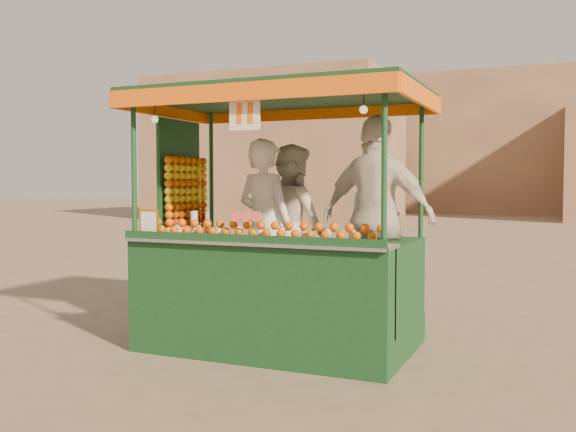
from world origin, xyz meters
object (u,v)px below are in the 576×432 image
at_px(juice_cart, 270,266).
at_px(vendor_right, 377,217).
at_px(vendor_left, 265,226).
at_px(vendor_middle, 293,225).

xyz_separation_m(juice_cart, vendor_right, (0.92, 0.39, 0.45)).
height_order(vendor_left, vendor_middle, vendor_left).
bearing_deg(vendor_middle, vendor_left, 110.36).
xyz_separation_m(juice_cart, vendor_middle, (-0.06, 0.68, 0.33)).
bearing_deg(vendor_right, vendor_middle, -7.08).
distance_m(vendor_middle, vendor_right, 1.03).
distance_m(vendor_left, vendor_right, 1.12).
relative_size(vendor_middle, vendor_right, 0.88).
height_order(juice_cart, vendor_middle, juice_cart).
bearing_deg(vendor_right, juice_cart, 32.50).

